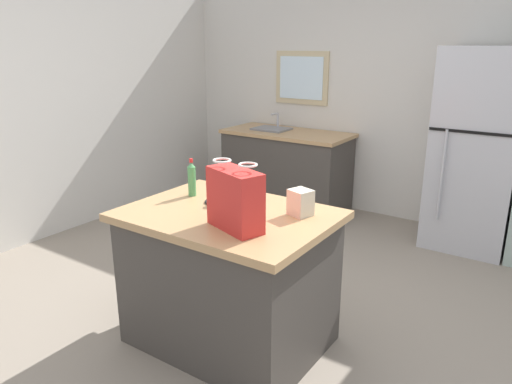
# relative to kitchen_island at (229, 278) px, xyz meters

# --- Properties ---
(ground) EXTENTS (6.49, 6.49, 0.00)m
(ground) POSITION_rel_kitchen_island_xyz_m (0.08, 0.32, -0.45)
(ground) COLOR gray
(back_wall) EXTENTS (5.41, 0.13, 2.51)m
(back_wall) POSITION_rel_kitchen_island_xyz_m (0.06, 2.94, 0.81)
(back_wall) COLOR silver
(back_wall) RESTS_ON ground
(left_wall) EXTENTS (0.10, 5.24, 2.51)m
(left_wall) POSITION_rel_kitchen_island_xyz_m (-2.62, 0.32, 0.81)
(left_wall) COLOR silver
(left_wall) RESTS_ON ground
(kitchen_island) EXTENTS (1.24, 0.91, 0.88)m
(kitchen_island) POSITION_rel_kitchen_island_xyz_m (0.00, 0.00, 0.00)
(kitchen_island) COLOR #423D38
(kitchen_island) RESTS_ON ground
(refrigerator) EXTENTS (0.72, 0.71, 1.83)m
(refrigerator) POSITION_rel_kitchen_island_xyz_m (0.92, 2.52, 0.47)
(refrigerator) COLOR #B7B7BC
(refrigerator) RESTS_ON ground
(sink_counter) EXTENTS (1.45, 0.68, 1.08)m
(sink_counter) POSITION_rel_kitchen_island_xyz_m (-1.10, 2.54, 0.01)
(sink_counter) COLOR #423D38
(sink_counter) RESTS_ON ground
(shopping_bag) EXTENTS (0.37, 0.26, 0.38)m
(shopping_bag) POSITION_rel_kitchen_island_xyz_m (0.20, -0.19, 0.61)
(shopping_bag) COLOR red
(shopping_bag) RESTS_ON kitchen_island
(small_box) EXTENTS (0.15, 0.15, 0.15)m
(small_box) POSITION_rel_kitchen_island_xyz_m (0.38, 0.20, 0.52)
(small_box) COLOR beige
(small_box) RESTS_ON kitchen_island
(bottle) EXTENTS (0.05, 0.05, 0.25)m
(bottle) POSITION_rel_kitchen_island_xyz_m (-0.40, 0.13, 0.55)
(bottle) COLOR #4C9956
(bottle) RESTS_ON kitchen_island
(ear_defenders) EXTENTS (0.20, 0.20, 0.06)m
(ear_defenders) POSITION_rel_kitchen_island_xyz_m (-0.17, 0.10, 0.46)
(ear_defenders) COLOR black
(ear_defenders) RESTS_ON kitchen_island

